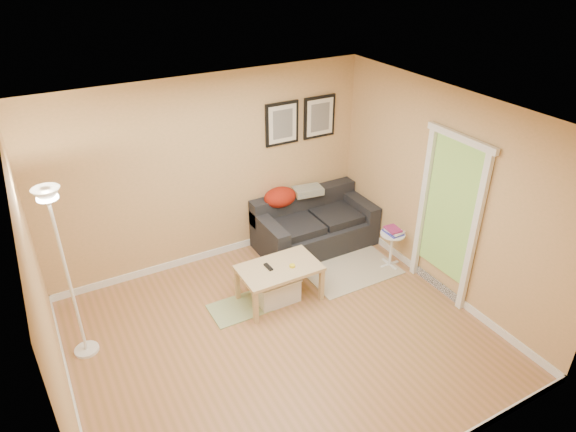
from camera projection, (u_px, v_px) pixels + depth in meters
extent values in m
plane|color=#A86F48|center=(282.00, 338.00, 5.86)|extent=(4.50, 4.50, 0.00)
plane|color=white|center=(280.00, 121.00, 4.59)|extent=(4.50, 4.50, 0.00)
plane|color=tan|center=(210.00, 172.00, 6.75)|extent=(4.50, 0.00, 4.50)
plane|color=tan|center=(412.00, 371.00, 3.70)|extent=(4.50, 0.00, 4.50)
plane|color=tan|center=(46.00, 312.00, 4.28)|extent=(0.00, 4.00, 4.00)
plane|color=tan|center=(444.00, 195.00, 6.18)|extent=(0.00, 4.00, 4.00)
cube|color=white|center=(216.00, 252.00, 7.36)|extent=(4.50, 0.02, 0.10)
cube|color=white|center=(77.00, 413.00, 4.89)|extent=(0.02, 4.00, 0.10)
cube|color=white|center=(430.00, 279.00, 6.79)|extent=(0.02, 4.00, 0.10)
cube|color=#BDAE96|center=(351.00, 270.00, 7.04)|extent=(1.25, 0.85, 0.01)
cube|color=#668C4C|center=(239.00, 308.00, 6.32)|extent=(0.70, 0.50, 0.01)
cube|color=black|center=(268.00, 267.00, 6.23)|extent=(0.06, 0.16, 0.02)
cylinder|color=yellow|center=(292.00, 266.00, 6.24)|extent=(0.07, 0.07, 0.03)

